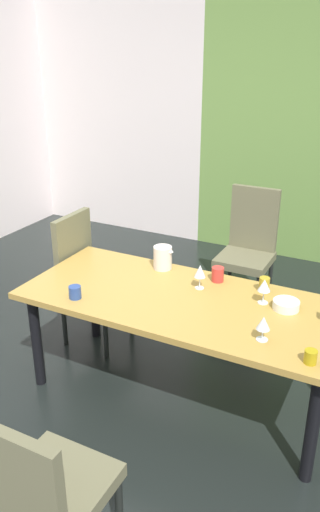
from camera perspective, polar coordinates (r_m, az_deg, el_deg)
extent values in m
cube|color=black|center=(3.68, -5.13, -13.62)|extent=(5.59, 5.62, 0.02)
cube|color=silver|center=(6.22, -5.14, 16.07)|extent=(2.27, 0.10, 2.86)
cube|color=#B38A3D|center=(3.13, 2.53, -5.14)|extent=(2.03, 0.89, 0.04)
cylinder|color=black|center=(3.97, -7.51, -4.75)|extent=(0.07, 0.07, 0.69)
cylinder|color=black|center=(3.51, -13.93, -9.37)|extent=(0.07, 0.07, 0.69)
cylinder|color=black|center=(2.85, 17.00, -18.38)|extent=(0.07, 0.07, 0.69)
cube|color=#666345|center=(3.87, -7.23, -3.49)|extent=(0.44, 0.44, 0.07)
cube|color=#666345|center=(3.87, -9.89, 0.79)|extent=(0.05, 0.42, 0.55)
cylinder|color=black|center=(4.04, -3.29, -6.15)|extent=(0.04, 0.04, 0.43)
cylinder|color=black|center=(3.76, -6.24, -8.65)|extent=(0.04, 0.04, 0.43)
cylinder|color=black|center=(4.22, -7.77, -4.95)|extent=(0.04, 0.04, 0.43)
cylinder|color=black|center=(3.96, -10.89, -7.21)|extent=(0.04, 0.04, 0.43)
cube|color=#666345|center=(2.36, -11.85, -24.43)|extent=(0.44, 0.44, 0.07)
cube|color=#666345|center=(2.10, -16.05, -23.53)|extent=(0.42, 0.05, 0.45)
cylinder|color=black|center=(2.73, -12.12, -23.91)|extent=(0.04, 0.04, 0.43)
cylinder|color=black|center=(2.57, -4.66, -27.18)|extent=(0.04, 0.04, 0.43)
cube|color=#666345|center=(4.37, 9.64, -0.43)|extent=(0.44, 0.44, 0.07)
cube|color=#666345|center=(4.44, 10.71, 4.03)|extent=(0.42, 0.05, 0.60)
cylinder|color=black|center=(4.26, 11.05, -4.88)|extent=(0.04, 0.04, 0.43)
cylinder|color=black|center=(4.37, 6.27, -3.87)|extent=(0.04, 0.04, 0.43)
cylinder|color=black|center=(4.59, 12.43, -2.86)|extent=(0.04, 0.04, 0.43)
cylinder|color=black|center=(4.69, 7.97, -1.97)|extent=(0.04, 0.04, 0.43)
cylinder|color=silver|center=(2.76, 11.57, -9.32)|extent=(0.06, 0.06, 0.00)
cylinder|color=silver|center=(2.74, 11.63, -8.73)|extent=(0.01, 0.01, 0.06)
cone|color=silver|center=(2.71, 11.74, -7.50)|extent=(0.07, 0.07, 0.07)
cylinder|color=silver|center=(3.25, 4.53, -3.65)|extent=(0.06, 0.06, 0.00)
cylinder|color=silver|center=(3.23, 4.55, -3.01)|extent=(0.01, 0.01, 0.08)
cone|color=silver|center=(3.19, 4.60, -1.72)|extent=(0.07, 0.07, 0.08)
cylinder|color=silver|center=(3.13, 11.66, -5.23)|extent=(0.06, 0.06, 0.00)
cylinder|color=silver|center=(3.11, 11.73, -4.56)|extent=(0.01, 0.01, 0.08)
cone|color=silver|center=(3.07, 11.84, -3.29)|extent=(0.08, 0.08, 0.08)
cylinder|color=white|center=(3.08, 14.21, -5.44)|extent=(0.16, 0.16, 0.05)
cylinder|color=red|center=(3.33, 6.61, -2.10)|extent=(0.08, 0.08, 0.10)
cylinder|color=#AE9524|center=(3.24, 11.83, -3.22)|extent=(0.07, 0.07, 0.10)
cylinder|color=#AA9114|center=(2.62, 16.83, -10.97)|extent=(0.06, 0.06, 0.07)
cylinder|color=navy|center=(3.14, -9.69, -4.10)|extent=(0.08, 0.08, 0.08)
cylinder|color=silver|center=(3.48, 0.31, -0.19)|extent=(0.13, 0.13, 0.16)
cone|color=silver|center=(3.43, 1.18, 0.69)|extent=(0.05, 0.05, 0.03)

